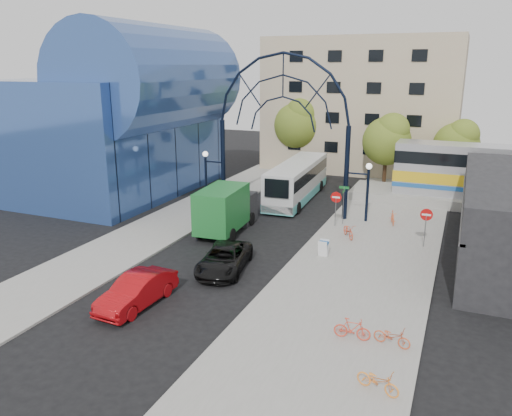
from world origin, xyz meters
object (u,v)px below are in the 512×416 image
at_px(red_sedan, 137,291).
at_px(bike_near_a, 348,230).
at_px(bike_far_b, 352,329).
at_px(gateway_arch, 283,101).
at_px(tree_north_a, 388,138).
at_px(bike_far_c, 378,381).
at_px(sandwich_board, 323,246).
at_px(green_truck, 227,209).
at_px(street_name_sign, 344,197).
at_px(tree_north_c, 458,143).
at_px(bike_far_a, 392,336).
at_px(tree_north_b, 299,122).
at_px(do_not_enter_sign, 426,218).
at_px(stop_sign, 336,200).
at_px(city_bus, 297,180).
at_px(black_suv, 224,259).
at_px(bike_near_b, 393,218).

bearing_deg(red_sedan, bike_near_a, 64.70).
bearing_deg(bike_far_b, gateway_arch, 25.72).
bearing_deg(red_sedan, tree_north_a, 79.38).
relative_size(red_sedan, bike_far_c, 2.89).
height_order(sandwich_board, green_truck, green_truck).
distance_m(street_name_sign, green_truck, 8.35).
distance_m(tree_north_c, bike_far_a, 30.76).
bearing_deg(street_name_sign, tree_north_b, 117.65).
distance_m(gateway_arch, green_truck, 9.20).
bearing_deg(do_not_enter_sign, tree_north_b, 126.74).
distance_m(stop_sign, city_bus, 8.04).
bearing_deg(tree_north_a, city_bus, -129.51).
distance_m(tree_north_b, red_sedan, 33.82).
height_order(gateway_arch, city_bus, gateway_arch).
height_order(do_not_enter_sign, street_name_sign, street_name_sign).
relative_size(tree_north_b, bike_far_c, 4.98).
xyz_separation_m(tree_north_b, red_sedan, (2.92, -33.39, -4.50)).
distance_m(sandwich_board, black_suv, 6.10).
bearing_deg(do_not_enter_sign, city_bus, 143.16).
xyz_separation_m(city_bus, black_suv, (1.12, -16.36, -0.97)).
relative_size(tree_north_c, bike_near_b, 4.19).
xyz_separation_m(red_sedan, bike_far_c, (11.77, -2.36, -0.22)).
xyz_separation_m(red_sedan, bike_near_a, (7.19, 13.38, -0.17)).
height_order(tree_north_b, bike_near_b, tree_north_b).
bearing_deg(green_truck, city_bus, 75.89).
relative_size(black_suv, bike_far_b, 3.27).
bearing_deg(street_name_sign, bike_near_a, -69.07).
xyz_separation_m(gateway_arch, red_sedan, (-0.96, -17.46, -7.79)).
bearing_deg(bike_far_b, street_name_sign, 11.54).
bearing_deg(black_suv, do_not_enter_sign, 28.57).
bearing_deg(city_bus, bike_near_a, -55.77).
bearing_deg(bike_near_a, black_suv, -154.58).
bearing_deg(bike_far_c, gateway_arch, 45.57).
relative_size(street_name_sign, tree_north_b, 0.35).
xyz_separation_m(tree_north_a, bike_far_a, (4.71, -28.50, -4.08)).
bearing_deg(do_not_enter_sign, bike_far_a, -90.77).
xyz_separation_m(red_sedan, bike_near_b, (9.47, 17.46, -0.18)).
bearing_deg(stop_sign, tree_north_a, 84.58).
relative_size(city_bus, green_truck, 1.78).
bearing_deg(bike_far_b, bike_far_a, -88.50).
xyz_separation_m(bike_far_b, bike_far_c, (1.58, -3.11, -0.04)).
bearing_deg(gateway_arch, stop_sign, -22.63).
xyz_separation_m(sandwich_board, city_bus, (-5.73, 12.36, 0.93)).
height_order(sandwich_board, bike_far_b, sandwich_board).
bearing_deg(do_not_enter_sign, stop_sign, 162.12).
xyz_separation_m(do_not_enter_sign, tree_north_c, (1.12, 17.93, 2.30)).
bearing_deg(black_suv, sandwich_board, 30.80).
bearing_deg(black_suv, bike_near_a, 46.47).
xyz_separation_m(sandwich_board, red_sedan, (-6.56, -9.44, 0.02)).
bearing_deg(bike_near_a, bike_far_a, -100.96).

